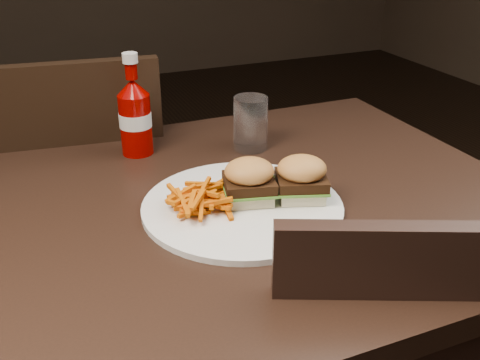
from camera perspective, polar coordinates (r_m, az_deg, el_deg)
name	(u,v)px	position (r m, az deg, el deg)	size (l,w,h in m)	color
dining_table	(188,219)	(0.96, -5.35, -3.98)	(1.20, 0.80, 0.04)	black
chair_far	(77,225)	(1.58, -16.23, -4.43)	(0.46, 0.46, 0.04)	black
plate	(242,206)	(0.94, 0.24, -2.71)	(0.34, 0.34, 0.01)	white
sandwich_half_a	(249,195)	(0.94, 0.93, -1.50)	(0.07, 0.07, 0.02)	beige
sandwich_half_b	(301,192)	(0.96, 6.19, -1.21)	(0.07, 0.07, 0.02)	#F3E5BC
fries_pile	(203,196)	(0.92, -3.75, -1.62)	(0.09, 0.09, 0.04)	#D35506
ketchup_bottle	(136,125)	(1.15, -10.54, 5.48)	(0.06, 0.06, 0.13)	#7F0100
tumbler	(251,123)	(1.16, 1.08, 5.79)	(0.07, 0.07, 0.11)	white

